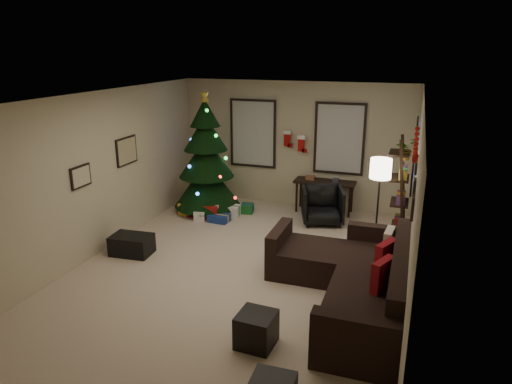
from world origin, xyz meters
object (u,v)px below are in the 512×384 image
at_px(desk_chair, 322,205).
at_px(bookshelf, 401,195).
at_px(desk, 325,185).
at_px(sofa, 354,281).
at_px(christmas_tree, 206,162).

relative_size(desk_chair, bookshelf, 0.38).
distance_m(desk, desk_chair, 0.70).
distance_m(desk, bookshelf, 2.10).
bearing_deg(bookshelf, sofa, -102.78).
xyz_separation_m(christmas_tree, desk, (2.37, 0.74, -0.47)).
relative_size(sofa, desk, 2.31).
bearing_deg(sofa, bookshelf, 77.22).
distance_m(christmas_tree, desk, 2.53).
relative_size(sofa, bookshelf, 1.50).
height_order(desk, desk_chair, desk_chair).
height_order(sofa, desk, sofa).
height_order(christmas_tree, desk_chair, christmas_tree).
relative_size(christmas_tree, sofa, 0.89).
bearing_deg(christmas_tree, bookshelf, -8.84).
bearing_deg(bookshelf, desk_chair, 154.47).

